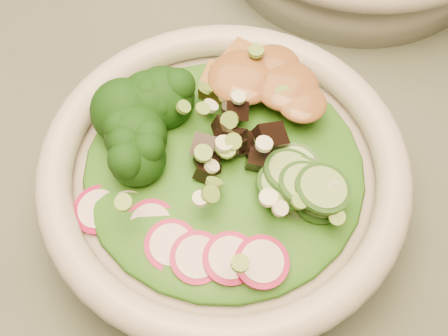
% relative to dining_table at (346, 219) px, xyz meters
% --- Properties ---
extents(dining_table, '(1.20, 0.80, 0.75)m').
position_rel_dining_table_xyz_m(dining_table, '(0.00, 0.00, 0.00)').
color(dining_table, black).
rests_on(dining_table, ground).
extents(salad_bowl, '(0.24, 0.24, 0.06)m').
position_rel_dining_table_xyz_m(salad_bowl, '(-0.08, -0.09, 0.15)').
color(salad_bowl, beige).
rests_on(salad_bowl, dining_table).
extents(lettuce_bed, '(0.18, 0.18, 0.02)m').
position_rel_dining_table_xyz_m(lettuce_bed, '(-0.08, -0.09, 0.17)').
color(lettuce_bed, '#1C5C13').
rests_on(lettuce_bed, salad_bowl).
extents(broccoli_florets, '(0.08, 0.07, 0.04)m').
position_rel_dining_table_xyz_m(broccoli_florets, '(-0.14, -0.09, 0.18)').
color(broccoli_florets, black).
rests_on(broccoli_florets, salad_bowl).
extents(radish_slices, '(0.10, 0.05, 0.02)m').
position_rel_dining_table_xyz_m(radish_slices, '(-0.08, -0.15, 0.17)').
color(radish_slices, '#9B0B3E').
rests_on(radish_slices, salad_bowl).
extents(cucumber_slices, '(0.07, 0.07, 0.03)m').
position_rel_dining_table_xyz_m(cucumber_slices, '(-0.02, -0.09, 0.18)').
color(cucumber_slices, '#94C06A').
rests_on(cucumber_slices, salad_bowl).
extents(mushroom_heap, '(0.07, 0.07, 0.04)m').
position_rel_dining_table_xyz_m(mushroom_heap, '(-0.08, -0.08, 0.18)').
color(mushroom_heap, black).
rests_on(mushroom_heap, salad_bowl).
extents(tofu_cubes, '(0.09, 0.07, 0.03)m').
position_rel_dining_table_xyz_m(tofu_cubes, '(-0.08, -0.03, 0.18)').
color(tofu_cubes, olive).
rests_on(tofu_cubes, salad_bowl).
extents(peanut_sauce, '(0.06, 0.05, 0.01)m').
position_rel_dining_table_xyz_m(peanut_sauce, '(-0.08, -0.03, 0.19)').
color(peanut_sauce, brown).
rests_on(peanut_sauce, tofu_cubes).
extents(scallion_garnish, '(0.17, 0.17, 0.02)m').
position_rel_dining_table_xyz_m(scallion_garnish, '(-0.08, -0.09, 0.19)').
color(scallion_garnish, '#699E37').
rests_on(scallion_garnish, salad_bowl).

